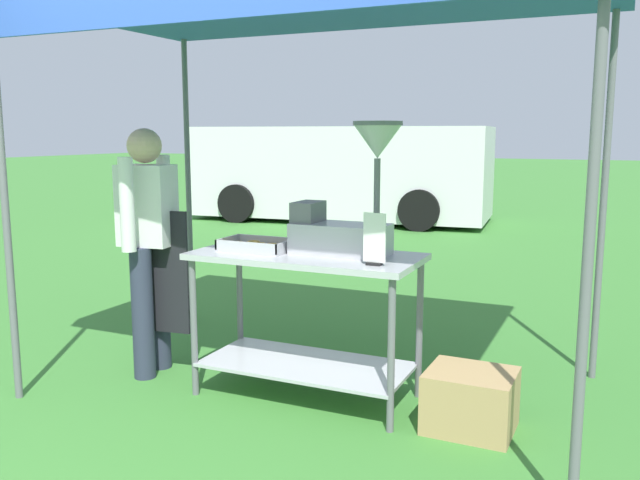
% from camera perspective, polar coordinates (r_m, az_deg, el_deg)
% --- Properties ---
extents(ground_plane, '(70.00, 70.00, 0.00)m').
position_cam_1_polar(ground_plane, '(8.66, 11.49, -1.59)').
color(ground_plane, '#3D7F33').
extents(stall_canopy, '(3.34, 1.99, 2.36)m').
position_cam_1_polar(stall_canopy, '(4.02, -0.63, 19.05)').
color(stall_canopy, slate).
rests_on(stall_canopy, ground).
extents(donut_cart, '(1.35, 0.63, 0.88)m').
position_cam_1_polar(donut_cart, '(3.99, -1.19, -4.76)').
color(donut_cart, '#B7B7BC').
rests_on(donut_cart, ground).
extents(donut_tray, '(0.42, 0.27, 0.07)m').
position_cam_1_polar(donut_tray, '(4.04, -5.36, -0.57)').
color(donut_tray, '#B7B7BC').
rests_on(donut_tray, donut_cart).
extents(donut_fryer, '(0.64, 0.28, 0.77)m').
position_cam_1_polar(donut_fryer, '(3.86, 2.52, 2.86)').
color(donut_fryer, '#B7B7BC').
rests_on(donut_fryer, donut_cart).
extents(menu_sign, '(0.13, 0.05, 0.28)m').
position_cam_1_polar(menu_sign, '(3.58, 4.66, -0.22)').
color(menu_sign, black).
rests_on(menu_sign, donut_cart).
extents(vendor, '(0.46, 0.54, 1.61)m').
position_cam_1_polar(vendor, '(4.46, -14.37, 0.11)').
color(vendor, '#2D3347').
rests_on(vendor, ground).
extents(supply_crate, '(0.46, 0.40, 0.32)m').
position_cam_1_polar(supply_crate, '(3.77, 12.70, -13.20)').
color(supply_crate, tan).
rests_on(supply_crate, ground).
extents(van_white, '(5.44, 2.45, 1.69)m').
position_cam_1_polar(van_white, '(12.25, 1.84, 5.82)').
color(van_white, white).
rests_on(van_white, ground).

